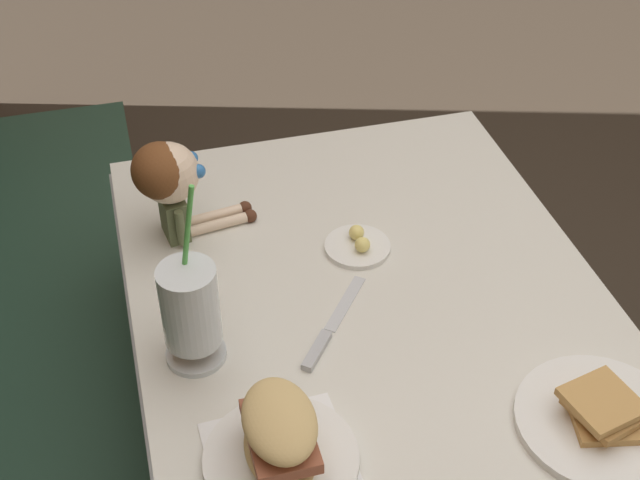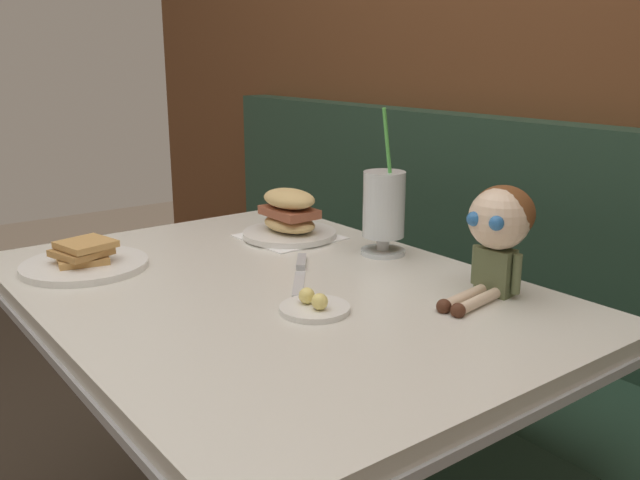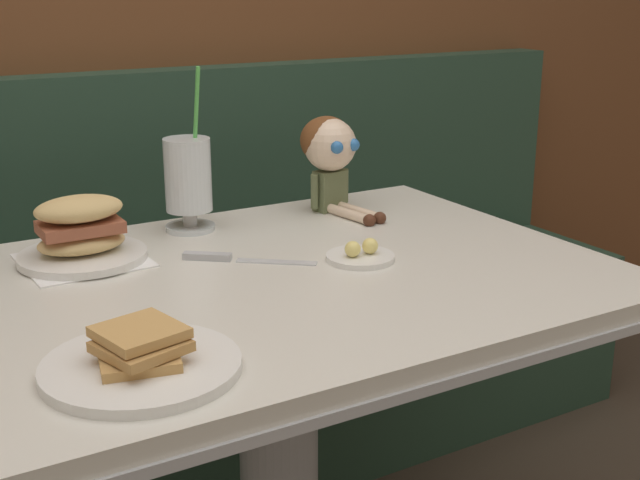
{
  "view_description": "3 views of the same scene",
  "coord_description": "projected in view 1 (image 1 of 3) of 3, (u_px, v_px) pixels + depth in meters",
  "views": [
    {
      "loc": [
        -0.98,
        0.54,
        1.76
      ],
      "look_at": [
        0.09,
        0.26,
        0.84
      ],
      "focal_mm": 48.68,
      "sensor_mm": 36.0,
      "label": 1
    },
    {
      "loc": [
        1.02,
        -0.48,
        1.16
      ],
      "look_at": [
        0.06,
        0.25,
        0.83
      ],
      "focal_mm": 38.49,
      "sensor_mm": 36.0,
      "label": 2
    },
    {
      "loc": [
        -0.6,
        -1.0,
        1.21
      ],
      "look_at": [
        0.12,
        0.24,
        0.76
      ],
      "focal_mm": 47.27,
      "sensor_mm": 36.0,
      "label": 3
    }
  ],
  "objects": [
    {
      "name": "butter_knife",
      "position": [
        325.0,
        337.0,
        1.4
      ],
      "size": [
        0.2,
        0.16,
        0.01
      ],
      "color": "silver",
      "rests_on": "diner_table"
    },
    {
      "name": "seated_doll",
      "position": [
        169.0,
        178.0,
        1.52
      ],
      "size": [
        0.13,
        0.23,
        0.2
      ],
      "color": "#5B6642",
      "rests_on": "diner_table"
    },
    {
      "name": "sandwich_plate",
      "position": [
        280.0,
        442.0,
        1.19
      ],
      "size": [
        0.22,
        0.22,
        0.12
      ],
      "color": "white",
      "rests_on": "diner_table"
    },
    {
      "name": "diner_table",
      "position": [
        372.0,
        386.0,
        1.58
      ],
      "size": [
        1.11,
        0.81,
        0.74
      ],
      "color": "silver",
      "rests_on": "ground"
    },
    {
      "name": "butter_saucer",
      "position": [
        358.0,
        245.0,
        1.57
      ],
      "size": [
        0.12,
        0.12,
        0.04
      ],
      "color": "white",
      "rests_on": "diner_table"
    },
    {
      "name": "toast_plate",
      "position": [
        601.0,
        418.0,
        1.26
      ],
      "size": [
        0.25,
        0.25,
        0.06
      ],
      "color": "white",
      "rests_on": "diner_table"
    },
    {
      "name": "milkshake_glass",
      "position": [
        191.0,
        310.0,
        1.31
      ],
      "size": [
        0.1,
        0.1,
        0.32
      ],
      "color": "silver",
      "rests_on": "diner_table"
    }
  ]
}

